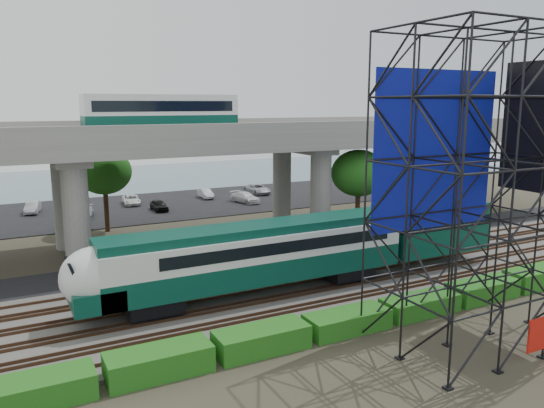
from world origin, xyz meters
TOP-DOWN VIEW (x-y plane):
  - ground at (0.00, 0.00)m, footprint 140.00×140.00m
  - ballast_bed at (0.00, 2.00)m, footprint 90.00×12.00m
  - service_road at (0.00, 10.50)m, footprint 90.00×5.00m
  - parking_lot at (0.00, 34.00)m, footprint 90.00×18.00m
  - harbor_water at (0.00, 56.00)m, footprint 140.00×40.00m
  - rail_tracks at (0.00, 2.00)m, footprint 90.00×9.52m
  - commuter_train at (1.07, 2.00)m, footprint 29.30×3.06m
  - overpass at (-0.20, 16.00)m, footprint 80.00×12.00m
  - scaffold_tower at (5.87, -7.98)m, footprint 9.36×6.36m
  - hedge_strip at (1.01, -4.30)m, footprint 34.60×1.80m
  - trees at (-4.67, 16.17)m, footprint 40.94×16.94m
  - suv at (-2.41, 10.30)m, footprint 4.59×2.47m
  - parked_cars at (1.35, 33.59)m, footprint 36.61×9.59m

SIDE VIEW (x-z plane):
  - ground at x=0.00m, z-range 0.00..0.00m
  - harbor_water at x=0.00m, z-range 0.00..0.03m
  - service_road at x=0.00m, z-range 0.00..0.08m
  - parking_lot at x=0.00m, z-range 0.00..0.08m
  - ballast_bed at x=0.00m, z-range 0.00..0.20m
  - rail_tracks at x=0.00m, z-range 0.20..0.36m
  - hedge_strip at x=1.01m, z-range -0.04..1.16m
  - parked_cars at x=1.35m, z-range 0.05..1.30m
  - suv at x=-2.41m, z-range 0.08..1.30m
  - commuter_train at x=1.07m, z-range 0.73..5.03m
  - trees at x=-4.67m, z-range 1.73..9.42m
  - scaffold_tower at x=5.87m, z-range -0.03..14.97m
  - overpass at x=-0.20m, z-range 2.01..14.41m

